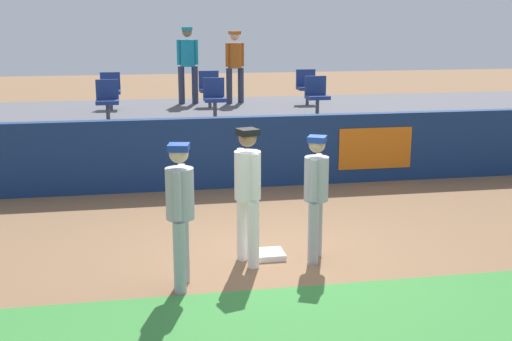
{
  "coord_description": "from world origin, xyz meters",
  "views": [
    {
      "loc": [
        -1.8,
        -8.34,
        3.25
      ],
      "look_at": [
        -0.05,
        1.08,
        1.0
      ],
      "focal_mm": 46.32,
      "sensor_mm": 36.0,
      "label": 1
    }
  ],
  "objects_px": {
    "spectator_capped": "(235,62)",
    "seat_back_left": "(110,89)",
    "player_coach_visitor": "(316,189)",
    "seat_front_right": "(317,93)",
    "player_runner_visitor": "(180,206)",
    "seat_front_left": "(107,98)",
    "player_fielder_home": "(248,187)",
    "spectator_hooded": "(188,60)",
    "seat_front_center": "(214,96)",
    "seat_back_center": "(209,87)",
    "seat_back_right": "(307,85)",
    "first_base": "(269,254)"
  },
  "relations": [
    {
      "from": "seat_back_right",
      "to": "seat_back_center",
      "type": "relative_size",
      "value": 1.0
    },
    {
      "from": "player_coach_visitor",
      "to": "seat_back_left",
      "type": "xyz_separation_m",
      "value": [
        -2.87,
        7.35,
        0.62
      ]
    },
    {
      "from": "player_fielder_home",
      "to": "player_coach_visitor",
      "type": "relative_size",
      "value": 1.07
    },
    {
      "from": "seat_back_center",
      "to": "seat_front_right",
      "type": "relative_size",
      "value": 1.0
    },
    {
      "from": "player_coach_visitor",
      "to": "seat_back_right",
      "type": "relative_size",
      "value": 2.04
    },
    {
      "from": "spectator_capped",
      "to": "seat_back_left",
      "type": "bearing_deg",
      "value": -4.6
    },
    {
      "from": "player_coach_visitor",
      "to": "seat_front_right",
      "type": "xyz_separation_m",
      "value": [
        1.54,
        5.55,
        0.62
      ]
    },
    {
      "from": "player_runner_visitor",
      "to": "seat_front_left",
      "type": "bearing_deg",
      "value": -158.82
    },
    {
      "from": "player_runner_visitor",
      "to": "seat_back_right",
      "type": "height_order",
      "value": "seat_back_right"
    },
    {
      "from": "seat_back_right",
      "to": "seat_front_right",
      "type": "bearing_deg",
      "value": -98.0
    },
    {
      "from": "seat_front_left",
      "to": "seat_back_left",
      "type": "xyz_separation_m",
      "value": [
        0.01,
        1.8,
        -0.0
      ]
    },
    {
      "from": "seat_back_left",
      "to": "spectator_hooded",
      "type": "xyz_separation_m",
      "value": [
        1.84,
        0.67,
        0.6
      ]
    },
    {
      "from": "seat_front_left",
      "to": "seat_back_left",
      "type": "distance_m",
      "value": 1.8
    },
    {
      "from": "player_coach_visitor",
      "to": "spectator_capped",
      "type": "xyz_separation_m",
      "value": [
        0.12,
        7.91,
        1.16
      ]
    },
    {
      "from": "seat_back_center",
      "to": "seat_back_left",
      "type": "height_order",
      "value": "same"
    },
    {
      "from": "player_fielder_home",
      "to": "seat_back_left",
      "type": "xyz_separation_m",
      "value": [
        -1.95,
        7.3,
        0.55
      ]
    },
    {
      "from": "seat_front_center",
      "to": "seat_back_center",
      "type": "bearing_deg",
      "value": 86.85
    },
    {
      "from": "player_fielder_home",
      "to": "first_base",
      "type": "bearing_deg",
      "value": 99.44
    },
    {
      "from": "player_fielder_home",
      "to": "seat_front_center",
      "type": "height_order",
      "value": "seat_front_center"
    },
    {
      "from": "spectator_capped",
      "to": "seat_front_right",
      "type": "bearing_deg",
      "value": 105.83
    },
    {
      "from": "first_base",
      "to": "player_fielder_home",
      "type": "relative_size",
      "value": 0.22
    },
    {
      "from": "first_base",
      "to": "seat_front_right",
      "type": "height_order",
      "value": "seat_front_right"
    },
    {
      "from": "player_runner_visitor",
      "to": "seat_front_left",
      "type": "height_order",
      "value": "seat_front_left"
    },
    {
      "from": "seat_front_right",
      "to": "spectator_capped",
      "type": "relative_size",
      "value": 0.48
    },
    {
      "from": "player_runner_visitor",
      "to": "first_base",
      "type": "bearing_deg",
      "value": 134.67
    },
    {
      "from": "player_runner_visitor",
      "to": "seat_front_center",
      "type": "bearing_deg",
      "value": -179.05
    },
    {
      "from": "seat_back_center",
      "to": "seat_front_center",
      "type": "xyz_separation_m",
      "value": [
        -0.1,
        -1.8,
        -0.0
      ]
    },
    {
      "from": "player_coach_visitor",
      "to": "seat_front_center",
      "type": "height_order",
      "value": "seat_front_center"
    },
    {
      "from": "spectator_hooded",
      "to": "seat_back_center",
      "type": "bearing_deg",
      "value": 124.82
    },
    {
      "from": "player_coach_visitor",
      "to": "seat_back_center",
      "type": "xyz_separation_m",
      "value": [
        -0.58,
        7.35,
        0.62
      ]
    },
    {
      "from": "first_base",
      "to": "seat_back_center",
      "type": "height_order",
      "value": "seat_back_center"
    },
    {
      "from": "seat_back_center",
      "to": "seat_back_left",
      "type": "distance_m",
      "value": 2.29
    },
    {
      "from": "player_coach_visitor",
      "to": "seat_back_left",
      "type": "height_order",
      "value": "seat_back_left"
    },
    {
      "from": "seat_front_center",
      "to": "seat_back_left",
      "type": "distance_m",
      "value": 2.83
    },
    {
      "from": "spectator_hooded",
      "to": "spectator_capped",
      "type": "height_order",
      "value": "spectator_hooded"
    },
    {
      "from": "player_fielder_home",
      "to": "seat_back_center",
      "type": "bearing_deg",
      "value": 160.52
    },
    {
      "from": "seat_back_center",
      "to": "player_fielder_home",
      "type": "bearing_deg",
      "value": -92.66
    },
    {
      "from": "seat_front_right",
      "to": "seat_front_center",
      "type": "relative_size",
      "value": 1.0
    },
    {
      "from": "player_coach_visitor",
      "to": "spectator_capped",
      "type": "height_order",
      "value": "spectator_capped"
    },
    {
      "from": "player_coach_visitor",
      "to": "seat_front_right",
      "type": "relative_size",
      "value": 2.04
    },
    {
      "from": "first_base",
      "to": "seat_front_center",
      "type": "distance_m",
      "value": 5.57
    },
    {
      "from": "seat_back_right",
      "to": "seat_front_left",
      "type": "bearing_deg",
      "value": -158.94
    },
    {
      "from": "seat_back_right",
      "to": "seat_front_center",
      "type": "height_order",
      "value": "same"
    },
    {
      "from": "player_runner_visitor",
      "to": "seat_front_left",
      "type": "distance_m",
      "value": 6.27
    },
    {
      "from": "player_coach_visitor",
      "to": "seat_front_center",
      "type": "distance_m",
      "value": 5.62
    },
    {
      "from": "seat_back_right",
      "to": "player_fielder_home",
      "type": "bearing_deg",
      "value": -110.4
    },
    {
      "from": "player_runner_visitor",
      "to": "seat_back_right",
      "type": "distance_m",
      "value": 8.77
    },
    {
      "from": "player_fielder_home",
      "to": "spectator_hooded",
      "type": "relative_size",
      "value": 1.0
    },
    {
      "from": "player_runner_visitor",
      "to": "seat_front_right",
      "type": "relative_size",
      "value": 2.13
    },
    {
      "from": "player_runner_visitor",
      "to": "seat_front_right",
      "type": "bearing_deg",
      "value": 162.86
    }
  ]
}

